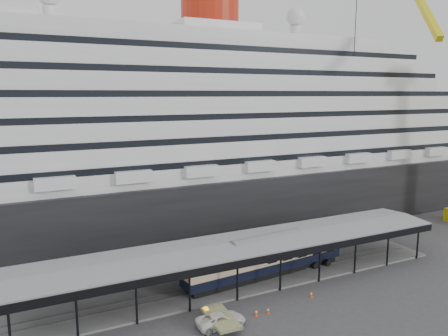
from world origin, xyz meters
The scene contains 8 objects.
ground centered at (0.00, 0.00, 0.00)m, with size 200.00×200.00×0.00m, color #38383A.
cruise_ship centered at (0.05, 32.00, 18.35)m, with size 130.00×30.00×43.90m.
platform_canopy centered at (0.00, 5.00, 2.36)m, with size 56.00×9.18×5.30m.
port_truck centered at (-7.00, -3.32, 0.70)m, with size 2.33×5.06×1.41m, color white.
pullman_carriage centered at (3.42, 5.00, 2.73)m, with size 23.13×4.93×22.54m.
traffic_cone_left centered at (-1.34, -3.19, 0.33)m, with size 0.35×0.35×0.67m.
traffic_cone_mid centered at (-2.73, -3.07, 0.37)m, with size 0.44×0.44×0.74m.
traffic_cone_right centered at (5.13, -2.16, 0.35)m, with size 0.37×0.37×0.70m.
Camera 1 is at (-24.68, -39.91, 23.12)m, focal length 35.00 mm.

